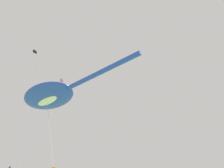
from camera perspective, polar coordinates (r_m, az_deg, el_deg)
The scene contains 3 objects.
big_show_kite at distance 19.00m, azimuth -17.13°, elevation -3.22°, with size 5.01×12.31×12.26m.
small_kite_bird_shape at distance 34.49m, azimuth -21.19°, elevation 7.58°, with size 3.54×2.71×25.68m.
small_kite_box_yellow at distance 34.20m, azimuth -14.78°, elevation -2.93°, with size 1.54×1.95×23.47m.
Camera 1 is at (-4.97, 1.27, 1.32)m, focal length 32.18 mm.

